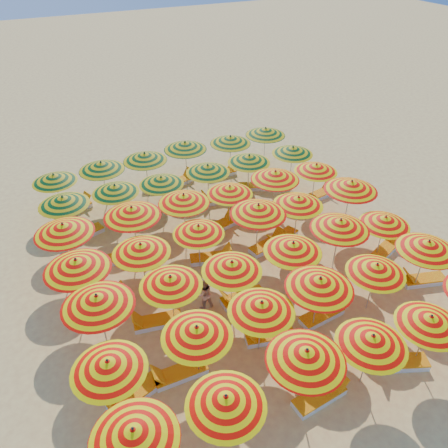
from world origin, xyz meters
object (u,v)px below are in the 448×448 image
at_px(umbrella_25, 132,212).
at_px(lounger_4, 134,395).
at_px(umbrella_41, 266,132).
at_px(lounger_17, 220,226).
at_px(umbrella_40, 230,140).
at_px(lounger_7, 323,315).
at_px(umbrella_11, 428,246).
at_px(lounger_27, 222,173).
at_px(lounger_1, 320,396).
at_px(umbrella_27, 230,190).
at_px(lounger_21, 133,219).
at_px(umbrella_8, 262,307).
at_px(lounger_20, 84,234).
at_px(umbrella_30, 63,201).
at_px(umbrella_16, 340,224).
at_px(lounger_8, 423,280).
at_px(lounger_13, 211,258).
at_px(umbrella_35, 293,150).
at_px(lounger_25, 159,187).
at_px(lounger_26, 179,182).
at_px(umbrella_28, 275,175).
at_px(umbrella_22, 298,201).
at_px(umbrella_17, 385,221).
at_px(umbrella_23, 351,186).
at_px(umbrella_36, 54,178).
at_px(umbrella_6, 108,366).
at_px(umbrella_19, 141,248).
at_px(lounger_5, 179,373).
at_px(umbrella_7, 197,331).
at_px(umbrella_32, 161,180).
at_px(lounger_10, 242,298).
at_px(lounger_11, 385,249).
at_px(beachgoer_b, 204,293).
at_px(umbrella_13, 171,281).
at_px(umbrella_24, 63,229).
at_px(umbrella_21, 258,209).
at_px(lounger_18, 265,215).
at_px(umbrella_12, 97,301).
at_px(umbrella_0, 134,434).
at_px(umbrella_39, 185,146).
at_px(lounger_22, 218,199).
at_px(umbrella_10, 376,269).
at_px(umbrella_15, 293,247).
at_px(umbrella_1, 226,401).
at_px(umbrella_26, 184,199).
at_px(umbrella_14, 232,266).
at_px(umbrella_20, 199,230).
at_px(umbrella_9, 320,283).
at_px(lounger_2, 400,362).
at_px(beachgoer_a, 305,262).
at_px(lounger_14, 268,245).
at_px(umbrella_29, 316,168).
at_px(umbrella_34, 249,159).

distance_m(umbrella_25, lounger_4, 7.26).
relative_size(umbrella_41, lounger_17, 1.58).
bearing_deg(umbrella_40, lounger_7, -99.08).
height_order(umbrella_11, lounger_27, umbrella_11).
xyz_separation_m(umbrella_40, lounger_1, (-3.79, -13.78, -1.91)).
distance_m(umbrella_27, lounger_21, 4.93).
relative_size(umbrella_8, lounger_20, 1.24).
bearing_deg(umbrella_30, umbrella_16, -35.42).
xyz_separation_m(lounger_8, lounger_13, (-6.98, 4.87, 0.00)).
bearing_deg(umbrella_35, lounger_25, 159.56).
height_order(lounger_4, lounger_26, same).
bearing_deg(umbrella_28, umbrella_22, -94.47).
distance_m(umbrella_17, lounger_20, 13.03).
distance_m(umbrella_23, lounger_1, 9.58).
height_order(umbrella_36, umbrella_41, umbrella_41).
xyz_separation_m(umbrella_6, umbrella_22, (9.25, 4.74, 0.03)).
xyz_separation_m(umbrella_19, lounger_25, (2.91, 7.00, -1.88)).
bearing_deg(lounger_17, lounger_5, -138.11).
distance_m(umbrella_7, umbrella_32, 9.25).
bearing_deg(lounger_10, umbrella_6, 23.85).
relative_size(lounger_11, beachgoer_b, 1.34).
distance_m(umbrella_13, umbrella_24, 5.16).
bearing_deg(lounger_1, umbrella_22, 57.43).
distance_m(umbrella_21, umbrella_22, 1.99).
xyz_separation_m(umbrella_21, lounger_18, (1.65, 2.07, -2.03)).
bearing_deg(umbrella_7, umbrella_12, 135.20).
bearing_deg(umbrella_40, lounger_17, -121.42).
bearing_deg(umbrella_0, lounger_20, 86.59).
relative_size(umbrella_19, lounger_7, 1.31).
bearing_deg(lounger_27, umbrella_39, 171.10).
bearing_deg(umbrella_13, lounger_22, 53.84).
distance_m(umbrella_40, lounger_21, 6.90).
xyz_separation_m(umbrella_10, umbrella_15, (-2.02, 2.17, 0.09)).
bearing_deg(umbrella_16, lounger_20, 143.44).
height_order(umbrella_1, umbrella_26, umbrella_26).
xyz_separation_m(lounger_18, lounger_21, (-5.83, 2.45, 0.00)).
xyz_separation_m(umbrella_13, umbrella_40, (6.69, 9.02, 0.06)).
bearing_deg(umbrella_32, umbrella_13, -106.38).
bearing_deg(umbrella_12, lounger_27, 46.55).
relative_size(umbrella_14, umbrella_15, 1.06).
height_order(umbrella_20, umbrella_35, umbrella_35).
height_order(umbrella_1, umbrella_9, umbrella_9).
bearing_deg(umbrella_6, lounger_2, -16.09).
relative_size(umbrella_7, lounger_13, 1.37).
relative_size(lounger_17, beachgoer_a, 1.28).
xyz_separation_m(lounger_13, lounger_14, (2.60, -0.28, 0.00)).
height_order(umbrella_29, beachgoer_b, umbrella_29).
relative_size(umbrella_7, umbrella_26, 0.86).
relative_size(umbrella_27, umbrella_34, 1.18).
xyz_separation_m(umbrella_7, umbrella_29, (9.16, 6.93, -0.06)).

